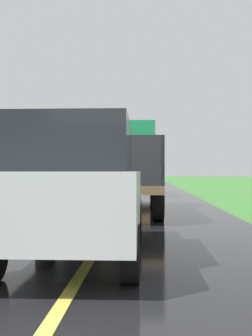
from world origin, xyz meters
name	(u,v)px	position (x,y,z in m)	size (l,w,h in m)	color
banana_truck_near	(121,165)	(0.03, 12.52, 1.48)	(2.38, 5.82, 2.80)	#2D2D30
banana_truck_far	(133,168)	(0.14, 21.97, 1.48)	(2.38, 5.81, 2.80)	#2D2D30
following_car	(78,188)	(-0.17, 5.58, 1.07)	(1.74, 4.10, 1.92)	#B7BABF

